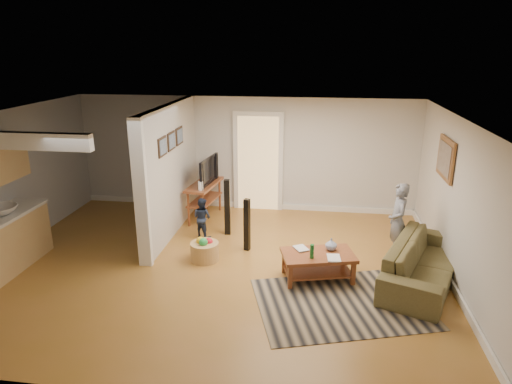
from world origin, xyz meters
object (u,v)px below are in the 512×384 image
tv_console (205,187)px  child (394,257)px  toddler (203,236)px  coffee_table (319,259)px  speaker_left (247,225)px  toy_basket (205,250)px  speaker_right (227,207)px  sofa (421,281)px

tv_console → child: 4.06m
toddler → coffee_table: bearing=174.2°
speaker_left → toy_basket: speaker_left is taller
speaker_right → toddler: bearing=-162.1°
speaker_left → speaker_right: 0.84m
coffee_table → speaker_right: bearing=138.6°
sofa → tv_console: bearing=83.2°
coffee_table → speaker_left: (-1.29, 0.90, 0.14)m
toy_basket → speaker_right: bearing=81.8°
coffee_table → toddler: coffee_table is taller
sofa → toy_basket: toy_basket is taller
tv_console → speaker_left: tv_console is taller
speaker_left → toy_basket: size_ratio=1.99×
tv_console → speaker_right: speaker_right is taller
sofa → speaker_left: size_ratio=2.33×
speaker_right → child: size_ratio=0.82×
coffee_table → tv_console: tv_console is taller
speaker_left → child: 2.65m
speaker_right → toy_basket: (-0.17, -1.18, -0.38)m
toddler → child: bearing=-161.2°
sofa → tv_console: size_ratio=1.79×
coffee_table → child: child is taller
tv_console → child: tv_console is taller
speaker_left → child: speaker_left is taller
sofa → toddler: toddler is taller
sofa → child: bearing=42.3°
tv_console → child: (3.74, -1.42, -0.70)m
speaker_left → speaker_right: size_ratio=0.87×
speaker_left → toddler: bearing=168.3°
coffee_table → toddler: (-2.24, 1.37, -0.34)m
tv_console → speaker_right: bearing=-44.2°
sofa → child: child is taller
coffee_table → tv_console: (-2.42, 2.36, 0.36)m
speaker_right → toy_basket: size_ratio=2.27×
sofa → speaker_left: 3.04m
sofa → speaker_left: (-2.90, 0.77, 0.49)m
toddler → sofa: bearing=-172.2°
sofa → toy_basket: bearing=108.0°
speaker_left → coffee_table: bearing=-19.8°
sofa → toddler: (-3.85, 1.25, 0.00)m
coffee_table → toddler: bearing=148.5°
sofa → child: 0.87m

